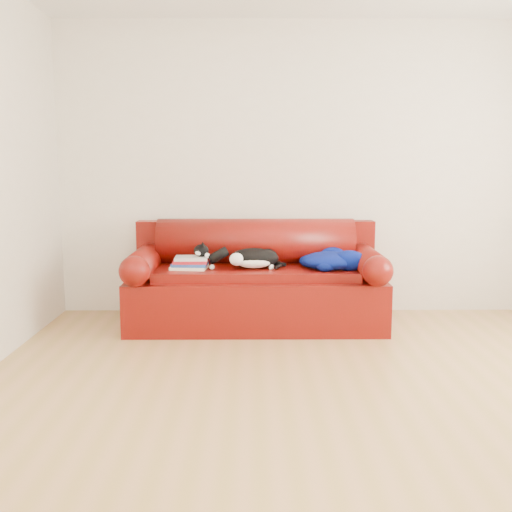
{
  "coord_description": "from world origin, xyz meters",
  "views": [
    {
      "loc": [
        -0.51,
        -3.44,
        1.35
      ],
      "look_at": [
        -0.48,
        1.35,
        0.61
      ],
      "focal_mm": 42.0,
      "sensor_mm": 36.0,
      "label": 1
    }
  ],
  "objects_px": {
    "cat": "(253,259)",
    "blanket": "(331,260)",
    "sofa_base": "(256,297)",
    "book_stack": "(190,263)"
  },
  "relations": [
    {
      "from": "cat",
      "to": "blanket",
      "type": "distance_m",
      "value": 0.64
    },
    {
      "from": "sofa_base",
      "to": "book_stack",
      "type": "relative_size",
      "value": 6.75
    },
    {
      "from": "book_stack",
      "to": "cat",
      "type": "distance_m",
      "value": 0.52
    },
    {
      "from": "book_stack",
      "to": "cat",
      "type": "relative_size",
      "value": 0.52
    },
    {
      "from": "blanket",
      "to": "sofa_base",
      "type": "bearing_deg",
      "value": 171.76
    },
    {
      "from": "sofa_base",
      "to": "book_stack",
      "type": "bearing_deg",
      "value": -169.82
    },
    {
      "from": "cat",
      "to": "blanket",
      "type": "bearing_deg",
      "value": -19.81
    },
    {
      "from": "book_stack",
      "to": "blanket",
      "type": "bearing_deg",
      "value": 0.36
    },
    {
      "from": "book_stack",
      "to": "sofa_base",
      "type": "bearing_deg",
      "value": 10.18
    },
    {
      "from": "book_stack",
      "to": "cat",
      "type": "xyz_separation_m",
      "value": [
        0.52,
        -0.0,
        0.03
      ]
    }
  ]
}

